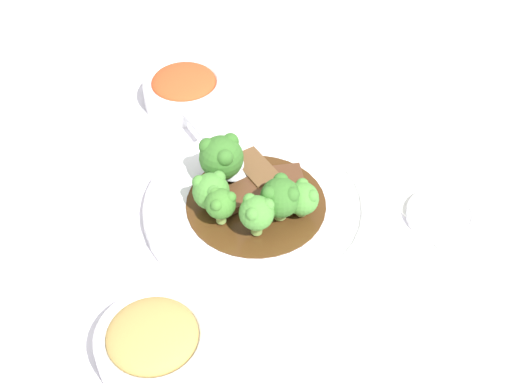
% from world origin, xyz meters
% --- Properties ---
extents(ground_plane, '(4.00, 4.00, 0.00)m').
position_xyz_m(ground_plane, '(0.00, 0.00, 0.00)').
color(ground_plane, silver).
extents(main_plate, '(0.26, 0.26, 0.02)m').
position_xyz_m(main_plate, '(0.00, 0.00, 0.01)').
color(main_plate, white).
rests_on(main_plate, ground_plane).
extents(beef_strip_0, '(0.07, 0.06, 0.01)m').
position_xyz_m(beef_strip_0, '(-0.01, -0.04, 0.02)').
color(beef_strip_0, '#56331E').
rests_on(beef_strip_0, main_plate).
extents(beef_strip_1, '(0.04, 0.06, 0.01)m').
position_xyz_m(beef_strip_1, '(0.01, 0.01, 0.02)').
color(beef_strip_1, '#56331E').
rests_on(beef_strip_1, main_plate).
extents(beef_strip_2, '(0.06, 0.04, 0.01)m').
position_xyz_m(beef_strip_2, '(0.04, -0.03, 0.02)').
color(beef_strip_2, brown).
rests_on(beef_strip_2, main_plate).
extents(broccoli_floret_0, '(0.03, 0.03, 0.04)m').
position_xyz_m(broccoli_floret_0, '(-0.00, 0.05, 0.05)').
color(broccoli_floret_0, '#8EB756').
rests_on(broccoli_floret_0, main_plate).
extents(broccoli_floret_1, '(0.05, 0.05, 0.06)m').
position_xyz_m(broccoli_floret_1, '(0.05, 0.01, 0.05)').
color(broccoli_floret_1, '#7FA84C').
rests_on(broccoli_floret_1, main_plate).
extents(broccoli_floret_2, '(0.04, 0.04, 0.05)m').
position_xyz_m(broccoli_floret_2, '(-0.03, -0.01, 0.05)').
color(broccoli_floret_2, '#7FA84C').
rests_on(broccoli_floret_2, main_plate).
extents(broccoli_floret_3, '(0.04, 0.04, 0.05)m').
position_xyz_m(broccoli_floret_3, '(-0.04, 0.03, 0.05)').
color(broccoli_floret_3, '#7FA84C').
rests_on(broccoli_floret_3, main_plate).
extents(broccoli_floret_4, '(0.04, 0.04, 0.04)m').
position_xyz_m(broccoli_floret_4, '(0.03, 0.04, 0.04)').
color(broccoli_floret_4, '#8EB756').
rests_on(broccoli_floret_4, main_plate).
extents(broccoli_floret_5, '(0.04, 0.04, 0.04)m').
position_xyz_m(broccoli_floret_5, '(-0.05, -0.03, 0.04)').
color(broccoli_floret_5, '#7FA84C').
rests_on(broccoli_floret_5, main_plate).
extents(serving_spoon, '(0.25, 0.06, 0.01)m').
position_xyz_m(serving_spoon, '(0.08, -0.01, 0.03)').
color(serving_spoon, silver).
rests_on(serving_spoon, main_plate).
extents(side_bowl_kimchi, '(0.11, 0.11, 0.04)m').
position_xyz_m(side_bowl_kimchi, '(0.22, -0.05, 0.02)').
color(side_bowl_kimchi, white).
rests_on(side_bowl_kimchi, ground_plane).
extents(side_bowl_appetizer, '(0.11, 0.11, 0.05)m').
position_xyz_m(side_bowl_appetizer, '(-0.09, 0.19, 0.02)').
color(side_bowl_appetizer, white).
rests_on(side_bowl_appetizer, ground_plane).
extents(sauce_dish, '(0.08, 0.08, 0.01)m').
position_xyz_m(sauce_dish, '(-0.14, -0.16, 0.01)').
color(sauce_dish, white).
rests_on(sauce_dish, ground_plane).
extents(paper_napkin, '(0.10, 0.09, 0.01)m').
position_xyz_m(paper_napkin, '(-0.13, -0.17, 0.00)').
color(paper_napkin, silver).
rests_on(paper_napkin, ground_plane).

